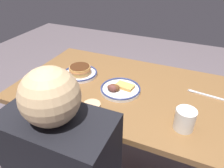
% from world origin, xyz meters
% --- Properties ---
extents(ground_plane, '(6.00, 6.00, 0.00)m').
position_xyz_m(ground_plane, '(0.00, 0.00, 0.00)').
color(ground_plane, '#63575C').
extents(dining_table, '(1.21, 0.76, 0.76)m').
position_xyz_m(dining_table, '(0.00, 0.00, 0.64)').
color(dining_table, brown).
rests_on(dining_table, ground_plane).
extents(plate_near_main, '(0.23, 0.23, 0.05)m').
position_xyz_m(plate_near_main, '(-0.02, 0.05, 0.77)').
color(plate_near_main, silver).
rests_on(plate_near_main, dining_table).
extents(plate_center_pancakes, '(0.22, 0.22, 0.06)m').
position_xyz_m(plate_center_pancakes, '(0.29, -0.02, 0.78)').
color(plate_center_pancakes, white).
rests_on(plate_center_pancakes, dining_table).
extents(coffee_mug, '(0.10, 0.11, 0.10)m').
position_xyz_m(coffee_mug, '(-0.39, 0.21, 0.81)').
color(coffee_mug, white).
rests_on(coffee_mug, dining_table).
extents(fork_near, '(0.19, 0.04, 0.01)m').
position_xyz_m(fork_near, '(-0.47, -0.10, 0.76)').
color(fork_near, silver).
rests_on(fork_near, dining_table).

